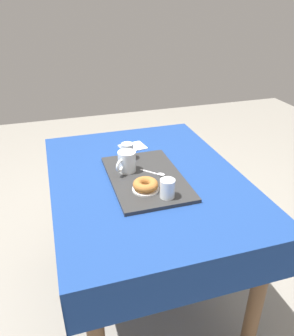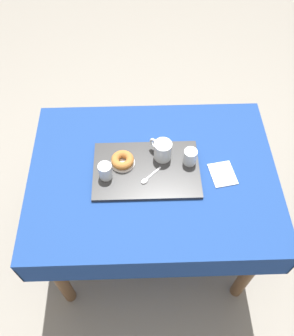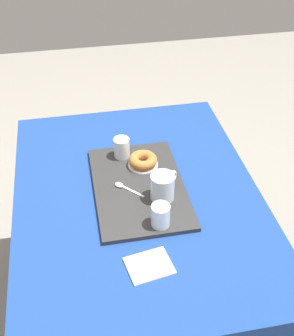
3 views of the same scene
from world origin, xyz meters
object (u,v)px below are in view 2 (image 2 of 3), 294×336
Objects in this scene: donut_plate_left at (123,163)px; teaspoon_near at (147,179)px; paper_napkin at (223,174)px; dining_table at (153,185)px; water_glass_near at (190,157)px; serving_tray at (146,170)px; water_glass_far at (105,171)px; sugar_donut_left at (123,160)px; tea_mug_left at (162,151)px.

teaspoon_near is (-0.11, 0.09, 0.00)m from donut_plate_left.
paper_napkin is at bearing 141.42° from teaspoon_near.
dining_table is 14.72× the size of water_glass_near.
donut_plate_left is (0.30, -0.00, -0.03)m from water_glass_near.
serving_tray is at bearing 9.70° from water_glass_near.
water_glass_near is at bearing -165.39° from dining_table.
water_glass_far is (0.18, 0.03, 0.04)m from serving_tray.
water_glass_near is at bearing -169.92° from water_glass_far.
water_glass_near reaches higher than paper_napkin.
water_glass_near reaches higher than serving_tray.
sugar_donut_left is 0.81× the size of paper_napkin.
serving_tray is at bearing 42.23° from tea_mug_left.
dining_table is at bearing -173.66° from water_glass_far.
water_glass_far is at bearing 42.66° from donut_plate_left.
sugar_donut_left is (0.00, 0.00, 0.02)m from donut_plate_left.
tea_mug_left reaches higher than teaspoon_near.
sugar_donut_left is (0.18, 0.03, -0.02)m from tea_mug_left.
water_glass_far reaches higher than serving_tray.
water_glass_near is 0.60× the size of paper_napkin.
water_glass_far reaches higher than donut_plate_left.
water_glass_far is at bearing 0.33° from paper_napkin.
donut_plate_left is 1.06× the size of sugar_donut_left.
tea_mug_left reaches higher than sugar_donut_left.
sugar_donut_left is (0.11, -0.03, 0.03)m from serving_tray.
teaspoon_near is at bearing 25.00° from water_glass_near.
dining_table is 10.81× the size of tea_mug_left.
tea_mug_left is at bearing -137.77° from serving_tray.
dining_table is 0.19m from tea_mug_left.
water_glass_near is at bearing -23.72° from paper_napkin.
donut_plate_left is 0.02m from sugar_donut_left.
dining_table is 0.24m from water_glass_near.
paper_napkin is at bearing 174.96° from serving_tray.
water_glass_near reaches higher than donut_plate_left.
water_glass_far is 0.18m from teaspoon_near.
tea_mug_left reaches higher than serving_tray.
sugar_donut_left is (0.14, -0.04, 0.15)m from dining_table.
tea_mug_left is at bearing -158.33° from water_glass_far.
serving_tray is 3.73× the size of paper_napkin.
donut_plate_left is 0.45m from paper_napkin.
teaspoon_near reaches higher than paper_napkin.
water_glass_near is at bearing 179.91° from donut_plate_left.
teaspoon_near is (-0.18, 0.02, -0.03)m from water_glass_far.
sugar_donut_left is at bearing -8.16° from paper_napkin.
water_glass_far is (0.25, 0.10, -0.01)m from tea_mug_left.
dining_table is 11.05× the size of teaspoon_near.
donut_plate_left reaches higher than serving_tray.
tea_mug_left is 1.00× the size of sugar_donut_left.
donut_plate_left is at bearing -17.82° from serving_tray.
serving_tray is 0.11m from tea_mug_left.
water_glass_far is at bearing 42.66° from sugar_donut_left.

